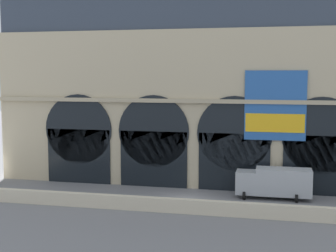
# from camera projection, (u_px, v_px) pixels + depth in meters

# --- Properties ---
(ground_plane) EXTENTS (200.00, 200.00, 0.00)m
(ground_plane) POSITION_uv_depth(u_px,v_px,m) (184.00, 200.00, 47.80)
(ground_plane) COLOR slate
(quay_parapet_wall) EXTENTS (90.00, 0.70, 1.30)m
(quay_parapet_wall) POSITION_uv_depth(u_px,v_px,m) (175.00, 206.00, 43.44)
(quay_parapet_wall) COLOR beige
(quay_parapet_wall) RESTS_ON ground
(station_building) EXTENTS (46.45, 6.16, 22.40)m
(station_building) POSITION_uv_depth(u_px,v_px,m) (198.00, 89.00, 54.26)
(station_building) COLOR #BCAD8C
(station_building) RESTS_ON ground
(box_truck_mideast) EXTENTS (7.50, 2.91, 3.12)m
(box_truck_mideast) POSITION_uv_depth(u_px,v_px,m) (274.00, 182.00, 48.23)
(box_truck_mideast) COLOR #ADB2B7
(box_truck_mideast) RESTS_ON ground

